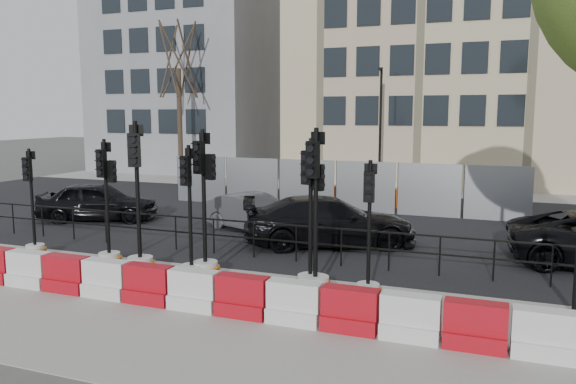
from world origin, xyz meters
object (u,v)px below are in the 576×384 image
at_px(car_a, 98,202).
at_px(car_c, 329,222).
at_px(traffic_signal_d, 205,244).
at_px(traffic_signal_h, 368,272).
at_px(traffic_signal_a, 34,236).

xyz_separation_m(car_a, car_c, (8.84, -0.72, 0.02)).
bearing_deg(car_c, car_a, 60.88).
height_order(car_a, car_c, car_c).
bearing_deg(car_c, traffic_signal_d, 132.95).
distance_m(traffic_signal_d, traffic_signal_h, 3.88).
bearing_deg(car_a, traffic_signal_d, -145.63).
xyz_separation_m(traffic_signal_a, traffic_signal_h, (9.12, -0.23, -0.00)).
bearing_deg(car_a, car_c, -115.51).
xyz_separation_m(traffic_signal_d, car_c, (1.75, 4.20, -0.11)).
distance_m(traffic_signal_a, car_c, 8.10).
distance_m(traffic_signal_d, car_c, 4.55).
bearing_deg(traffic_signal_h, car_a, 151.99).
height_order(traffic_signal_h, car_a, traffic_signal_h).
xyz_separation_m(traffic_signal_h, car_c, (-2.12, 4.31, 0.12)).
xyz_separation_m(traffic_signal_d, traffic_signal_h, (3.87, -0.11, -0.23)).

